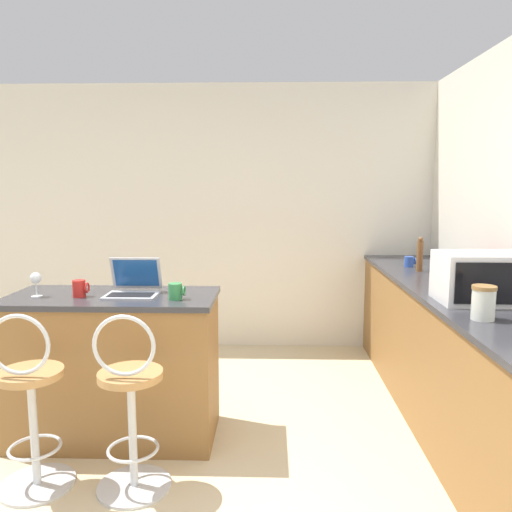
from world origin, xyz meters
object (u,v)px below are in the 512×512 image
object	(u,v)px
bar_stool_far	(131,409)
microwave	(481,278)
pepper_mill	(420,255)
toaster	(453,269)
storage_jar	(483,303)
mug_green	(176,291)
mug_red	(80,288)
mug_blue	(409,262)
bar_stool_near	(31,407)
wine_glass_tall	(36,279)
mug_white	(457,266)
laptop	(134,285)

from	to	relation	value
bar_stool_far	microwave	distance (m)	2.12
bar_stool_far	pepper_mill	world-z (taller)	pepper_mill
toaster	storage_jar	world-z (taller)	toaster
pepper_mill	mug_green	xyz separation A→B (m)	(-1.77, -1.05, -0.08)
microwave	mug_red	size ratio (longest dim) A/B	4.67
microwave	toaster	bearing A→B (deg)	85.32
mug_blue	storage_jar	bearing A→B (deg)	-92.89
bar_stool_near	wine_glass_tall	world-z (taller)	wine_glass_tall
mug_red	microwave	bearing A→B (deg)	-1.59
microwave	toaster	world-z (taller)	microwave
bar_stool_far	storage_jar	size ratio (longest dim) A/B	5.57
mug_green	storage_jar	xyz separation A→B (m)	(1.66, -0.41, 0.04)
mug_white	pepper_mill	bearing A→B (deg)	172.74
microwave	mug_green	xyz separation A→B (m)	(-1.81, 0.01, -0.10)
storage_jar	pepper_mill	bearing A→B (deg)	85.97
pepper_mill	wine_glass_tall	xyz separation A→B (m)	(-2.64, -1.01, -0.02)
pepper_mill	wine_glass_tall	distance (m)	2.83
pepper_mill	wine_glass_tall	size ratio (longest dim) A/B	1.81
microwave	mug_white	distance (m)	1.06
bar_stool_far	mug_red	size ratio (longest dim) A/B	9.45
pepper_mill	storage_jar	distance (m)	1.47
toaster	mug_white	size ratio (longest dim) A/B	2.91
laptop	toaster	world-z (taller)	laptop
bar_stool_near	bar_stool_far	bearing A→B (deg)	0.00
toaster	pepper_mill	size ratio (longest dim) A/B	1.04
storage_jar	laptop	bearing A→B (deg)	164.32
laptop	toaster	bearing A→B (deg)	11.47
mug_red	laptop	bearing A→B (deg)	15.52
microwave	mug_blue	distance (m)	1.30
bar_stool_far	wine_glass_tall	distance (m)	1.06
pepper_mill	laptop	bearing A→B (deg)	-156.17
bar_stool_near	mug_white	world-z (taller)	mug_white
microwave	mug_blue	bearing A→B (deg)	92.75
bar_stool_far	wine_glass_tall	xyz separation A→B (m)	(-0.72, 0.52, 0.59)
laptop	mug_blue	bearing A→B (deg)	29.09
microwave	mug_red	xyz separation A→B (m)	(-2.42, 0.07, -0.09)
pepper_mill	bar_stool_near	bearing A→B (deg)	-148.23
pepper_mill	mug_white	size ratio (longest dim) A/B	2.79
microwave	storage_jar	bearing A→B (deg)	-110.38
bar_stool_near	microwave	distance (m)	2.62
laptop	toaster	xyz separation A→B (m)	(2.16, 0.44, 0.04)
microwave	bar_stool_near	bearing A→B (deg)	-169.61
bar_stool_near	microwave	size ratio (longest dim) A/B	2.02
mug_green	pepper_mill	bearing A→B (deg)	30.77
pepper_mill	mug_green	world-z (taller)	pepper_mill
bar_stool_near	pepper_mill	distance (m)	2.96
bar_stool_far	toaster	world-z (taller)	toaster
microwave	toaster	size ratio (longest dim) A/B	1.68
mug_red	mug_green	distance (m)	0.61
toaster	mug_red	xyz separation A→B (m)	(-2.47, -0.52, -0.05)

